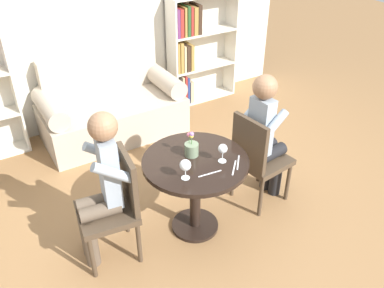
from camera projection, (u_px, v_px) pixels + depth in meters
The scene contains 15 objects.
ground_plane at pixel (195, 226), 3.51m from camera, with size 16.00×16.00×0.00m, color olive.
back_wall at pixel (86, 8), 4.40m from camera, with size 5.20×0.05×2.70m.
round_table at pixel (195, 177), 3.22m from camera, with size 0.83×0.83×0.70m.
couch at pixel (111, 109), 4.66m from camera, with size 1.56×0.80×0.92m.
bookshelf_right at pixel (193, 49), 5.18m from camera, with size 0.91×0.28×1.38m.
chair_left at pixel (115, 203), 3.03m from camera, with size 0.47×0.47×0.90m.
chair_right at pixel (257, 156), 3.54m from camera, with size 0.47×0.47×0.90m.
person_left at pixel (101, 187), 2.91m from camera, with size 0.44×0.37×1.26m.
person_right at pixel (266, 136), 3.49m from camera, with size 0.44×0.37×1.25m.
wine_glass_left at pixel (185, 166), 2.88m from camera, with size 0.08×0.08×0.16m.
wine_glass_right at pixel (223, 149), 3.06m from camera, with size 0.07×0.07×0.15m.
flower_vase at pixel (191, 148), 3.15m from camera, with size 0.11×0.11×0.21m.
knife_left_setting at pixel (234, 168), 3.05m from camera, with size 0.14×0.14×0.00m.
fork_left_setting at pixel (209, 174), 2.98m from camera, with size 0.19×0.03×0.00m.
knife_right_setting at pixel (238, 162), 3.10m from camera, with size 0.13×0.15×0.00m.
Camera 1 is at (-1.35, -2.17, 2.51)m, focal length 38.00 mm.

